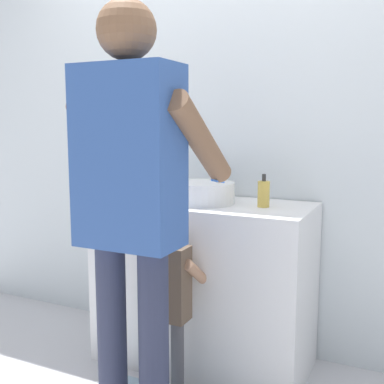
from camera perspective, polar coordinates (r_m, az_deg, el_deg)
back_wall at (r=2.75m, az=4.29°, el=9.35°), size 4.40×0.08×2.70m
vanity_cabinet at (r=2.60m, az=1.46°, el=-10.91°), size 1.12×0.54×0.88m
sink_basin at (r=2.47m, az=1.31°, el=-0.03°), size 0.33×0.33×0.11m
faucet at (r=2.65m, az=3.13°, el=1.07°), size 0.18×0.14×0.18m
toothbrush_cup at (r=2.68m, az=-5.85°, el=0.53°), size 0.07×0.07×0.21m
soap_bottle at (r=2.37m, az=8.62°, el=-0.19°), size 0.06×0.06×0.17m
child_toddler at (r=2.24m, az=-2.85°, el=-12.08°), size 0.27×0.27×0.87m
adult_parent at (r=1.89m, az=-7.27°, el=0.91°), size 0.55×0.57×1.76m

